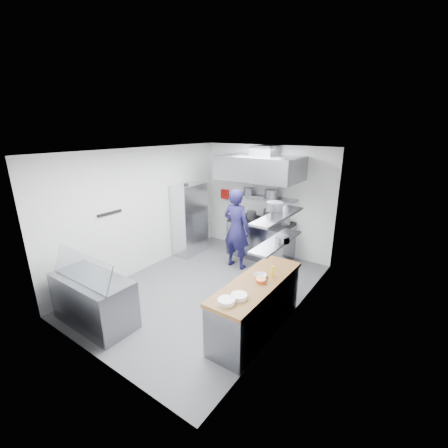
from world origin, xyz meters
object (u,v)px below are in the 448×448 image
Objects in this scene: gas_range at (260,240)px; chef at (237,229)px; display_case at (94,300)px; wire_rack at (190,219)px.

gas_range is 1.03m from chef.
display_case is at bearing -103.19° from gas_range.
wire_rack is 3.34m from display_case.
gas_range is 4.21m from display_case.
chef reaches higher than display_case.
chef reaches higher than wire_rack.
chef is 1.03× the size of wire_rack.
chef is 1.27× the size of display_case.
wire_rack is 1.23× the size of display_case.
display_case is (0.67, -3.24, -0.50)m from wire_rack.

